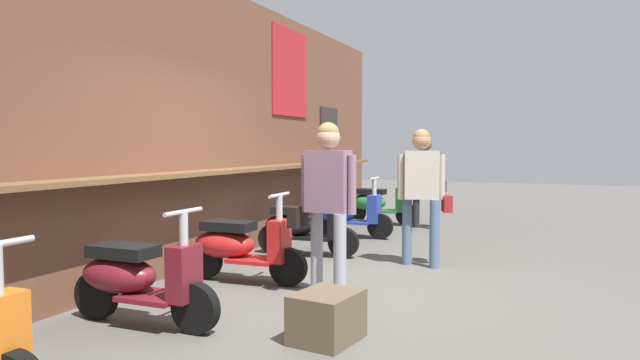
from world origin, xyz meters
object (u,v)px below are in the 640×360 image
object	(u,v)px
scooter_red	(238,246)
scooter_black	(302,226)
scooter_blue	(345,213)
shopper_with_handbag	(426,173)
scooter_maroon	(135,278)
shopper_browsing	(327,192)
shopper_passing	(422,183)
merchandise_crate	(327,317)
scooter_green	(377,203)

from	to	relation	value
scooter_red	scooter_black	distance (m)	1.61
scooter_black	scooter_blue	world-z (taller)	same
scooter_black	shopper_with_handbag	bearing A→B (deg)	68.12
scooter_maroon	shopper_browsing	xyz separation A→B (m)	(1.36, -1.12, 0.64)
shopper_with_handbag	shopper_passing	distance (m)	3.23
scooter_black	merchandise_crate	size ratio (longest dim) A/B	2.69
scooter_green	scooter_red	bearing A→B (deg)	-89.23
scooter_green	shopper_passing	bearing A→B (deg)	-63.40
scooter_red	shopper_browsing	size ratio (longest dim) A/B	0.83
shopper_passing	merchandise_crate	bearing A→B (deg)	159.20
scooter_maroon	scooter_red	world-z (taller)	same
scooter_maroon	scooter_blue	xyz separation A→B (m)	(4.86, -0.00, 0.00)
shopper_browsing	merchandise_crate	distance (m)	1.46
scooter_maroon	scooter_green	world-z (taller)	same
scooter_black	scooter_blue	size ratio (longest dim) A/B	1.00
scooter_red	scooter_green	distance (m)	4.93
scooter_blue	scooter_green	distance (m)	1.67
scooter_blue	shopper_browsing	bearing A→B (deg)	-73.24
scooter_blue	shopper_passing	size ratio (longest dim) A/B	0.84
shopper_passing	merchandise_crate	size ratio (longest dim) A/B	3.18
shopper_with_handbag	shopper_passing	bearing A→B (deg)	175.37
scooter_maroon	scooter_black	size ratio (longest dim) A/B	1.00
scooter_maroon	shopper_with_handbag	xyz separation A→B (m)	(6.32, -0.98, 0.60)
scooter_maroon	merchandise_crate	bearing A→B (deg)	8.79
scooter_blue	merchandise_crate	size ratio (longest dim) A/B	2.68
scooter_red	scooter_blue	bearing A→B (deg)	87.04
scooter_black	merchandise_crate	xyz separation A→B (m)	(-2.96, -1.58, -0.20)
scooter_maroon	scooter_black	bearing A→B (deg)	89.70
scooter_maroon	merchandise_crate	xyz separation A→B (m)	(0.25, -1.58, -0.20)
scooter_red	scooter_green	xyz separation A→B (m)	(4.93, 0.00, 0.00)
scooter_maroon	scooter_green	distance (m)	6.53
scooter_maroon	shopper_passing	distance (m)	3.61
scooter_red	scooter_black	bearing A→B (deg)	87.04
scooter_blue	merchandise_crate	bearing A→B (deg)	-72.08
scooter_black	scooter_green	bearing A→B (deg)	85.58
shopper_browsing	shopper_passing	distance (m)	1.87
scooter_green	shopper_with_handbag	size ratio (longest dim) A/B	0.86
scooter_red	shopper_browsing	xyz separation A→B (m)	(-0.24, -1.12, 0.64)
scooter_maroon	merchandise_crate	world-z (taller)	scooter_maroon
scooter_green	shopper_with_handbag	distance (m)	1.17
shopper_browsing	merchandise_crate	xyz separation A→B (m)	(-1.10, -0.46, -0.84)
scooter_black	scooter_red	bearing A→B (deg)	-94.42
scooter_maroon	scooter_black	world-z (taller)	same
scooter_black	merchandise_crate	bearing A→B (deg)	-66.26
scooter_red	scooter_black	xyz separation A→B (m)	(1.61, -0.00, 0.00)
scooter_maroon	scooter_red	bearing A→B (deg)	89.70
scooter_blue	scooter_green	bearing A→B (deg)	88.96
scooter_red	merchandise_crate	world-z (taller)	scooter_red
scooter_black	shopper_passing	world-z (taller)	shopper_passing
scooter_green	shopper_browsing	size ratio (longest dim) A/B	0.83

